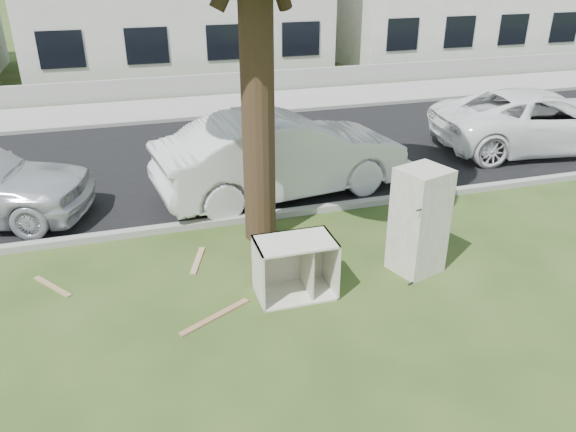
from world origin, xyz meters
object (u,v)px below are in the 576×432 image
object	(u,v)px
fridge	(419,221)
cabinet	(295,268)
car_center	(283,155)
car_right	(541,120)

from	to	relation	value
fridge	cabinet	bearing A→B (deg)	166.18
fridge	car_center	distance (m)	3.68
cabinet	car_center	distance (m)	3.76
car_right	fridge	bearing A→B (deg)	134.98
car_center	fridge	bearing A→B (deg)	-170.05
fridge	cabinet	xyz separation A→B (m)	(-2.02, -0.13, -0.40)
car_center	cabinet	bearing A→B (deg)	158.26
cabinet	car_right	world-z (taller)	car_right
car_right	cabinet	bearing A→B (deg)	127.90
fridge	car_right	size ratio (longest dim) A/B	0.32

